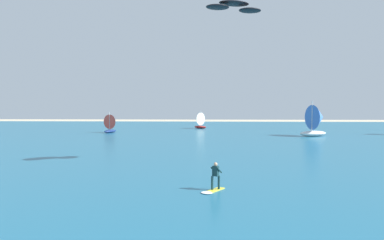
# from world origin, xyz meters

# --- Properties ---
(ocean) EXTENTS (160.00, 90.00, 0.10)m
(ocean) POSITION_xyz_m (0.00, 51.16, 0.05)
(ocean) COLOR #1E607F
(ocean) RESTS_ON ground
(kitesurfer) EXTENTS (1.56, 1.94, 1.67)m
(kitesurfer) POSITION_xyz_m (2.01, 15.65, 0.70)
(kitesurfer) COLOR yellow
(kitesurfer) RESTS_ON ocean
(kite) EXTENTS (5.14, 3.42, 0.75)m
(kite) POSITION_xyz_m (3.81, 24.72, 13.18)
(kite) COLOR black
(sailboat_mid_left) EXTENTS (2.85, 3.18, 3.58)m
(sailboat_mid_left) POSITION_xyz_m (-14.95, 57.56, 1.74)
(sailboat_mid_left) COLOR navy
(sailboat_mid_left) RESTS_ON ocean
(sailboat_far_left) EXTENTS (3.23, 3.13, 3.61)m
(sailboat_far_left) POSITION_xyz_m (0.00, 68.80, 1.76)
(sailboat_far_left) COLOR maroon
(sailboat_far_left) RESTS_ON ocean
(sailboat_heeled_over) EXTENTS (4.88, 4.33, 5.48)m
(sailboat_heeled_over) POSITION_xyz_m (18.79, 52.11, 2.61)
(sailboat_heeled_over) COLOR silver
(sailboat_heeled_over) RESTS_ON ocean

